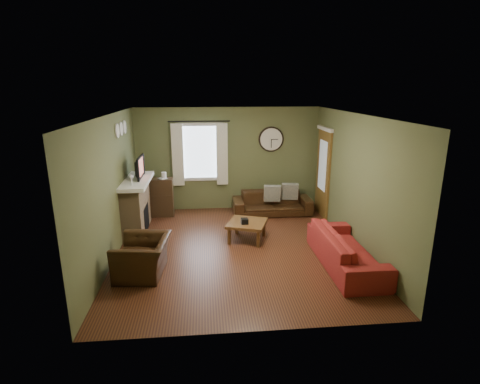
{
  "coord_description": "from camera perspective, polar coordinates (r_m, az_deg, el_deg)",
  "views": [
    {
      "loc": [
        -0.59,
        -6.77,
        3.09
      ],
      "look_at": [
        0.1,
        0.4,
        1.05
      ],
      "focal_mm": 28.0,
      "sensor_mm": 36.0,
      "label": 1
    }
  ],
  "objects": [
    {
      "name": "curtain_right",
      "position": [
        9.41,
        -2.75,
        5.75
      ],
      "size": [
        0.28,
        0.04,
        1.55
      ],
      "primitive_type": "cube",
      "color": "silver",
      "rests_on": "wall_back"
    },
    {
      "name": "sofa_red",
      "position": [
        6.96,
        15.86,
        -8.39
      ],
      "size": [
        0.83,
        2.12,
        0.62
      ],
      "primitive_type": "imported",
      "rotation": [
        0.0,
        0.0,
        1.57
      ],
      "color": "maroon",
      "rests_on": "floor"
    },
    {
      "name": "tv",
      "position": [
        8.38,
        -15.43,
        3.29
      ],
      "size": [
        0.08,
        0.6,
        0.35
      ],
      "primitive_type": "imported",
      "rotation": [
        0.0,
        0.0,
        1.57
      ],
      "color": "black",
      "rests_on": "mantel"
    },
    {
      "name": "wall_clock",
      "position": [
        9.56,
        4.78,
        8.01
      ],
      "size": [
        0.64,
        0.06,
        0.64
      ],
      "primitive_type": null,
      "color": "white",
      "rests_on": "wall_back"
    },
    {
      "name": "floor",
      "position": [
        7.47,
        -0.47,
        -8.64
      ],
      "size": [
        4.6,
        5.2,
        0.0
      ],
      "primitive_type": "cube",
      "color": "#492516",
      "rests_on": "ground"
    },
    {
      "name": "wall_back",
      "position": [
        9.56,
        -1.87,
        5.01
      ],
      "size": [
        4.6,
        0.0,
        2.6
      ],
      "primitive_type": "cube",
      "color": "#59623A",
      "rests_on": "ground"
    },
    {
      "name": "wall_left",
      "position": [
        7.21,
        -19.03,
        0.55
      ],
      "size": [
        0.0,
        5.2,
        2.6
      ],
      "primitive_type": "cube",
      "color": "#59623A",
      "rests_on": "ground"
    },
    {
      "name": "pillow_left",
      "position": [
        9.46,
        7.6,
        0.09
      ],
      "size": [
        0.43,
        0.19,
        0.41
      ],
      "primitive_type": "cube",
      "rotation": [
        0.0,
        0.0,
        -0.15
      ],
      "color": "gray",
      "rests_on": "sofa_brown"
    },
    {
      "name": "fireplace",
      "position": [
        8.45,
        -15.53,
        -2.27
      ],
      "size": [
        0.4,
        1.4,
        1.1
      ],
      "primitive_type": "cube",
      "color": "tan",
      "rests_on": "floor"
    },
    {
      "name": "coffee_table",
      "position": [
        7.8,
        1.09,
        -5.95
      ],
      "size": [
        0.95,
        0.95,
        0.4
      ],
      "primitive_type": null,
      "rotation": [
        0.0,
        0.0,
        -0.34
      ],
      "color": "#57371B",
      "rests_on": "floor"
    },
    {
      "name": "pillow_right",
      "position": [
        9.24,
        4.94,
        -0.21
      ],
      "size": [
        0.42,
        0.16,
        0.41
      ],
      "primitive_type": "cube",
      "rotation": [
        0.0,
        0.0,
        -0.09
      ],
      "color": "gray",
      "rests_on": "sofa_brown"
    },
    {
      "name": "firebox",
      "position": [
        8.5,
        -14.15,
        -3.85
      ],
      "size": [
        0.04,
        0.6,
        0.55
      ],
      "primitive_type": "cube",
      "color": "black",
      "rests_on": "fireplace"
    },
    {
      "name": "medallion_left",
      "position": [
        7.8,
        -18.2,
        8.85
      ],
      "size": [
        0.28,
        0.28,
        0.03
      ],
      "primitive_type": "cylinder",
      "color": "white",
      "rests_on": "wall_left"
    },
    {
      "name": "wine_glass_b",
      "position": [
        7.8,
        -16.13,
        1.76
      ],
      "size": [
        0.07,
        0.07,
        0.2
      ],
      "primitive_type": null,
      "color": "white",
      "rests_on": "mantel"
    },
    {
      "name": "tissue_box",
      "position": [
        7.63,
        0.68,
        -4.83
      ],
      "size": [
        0.15,
        0.15,
        0.11
      ],
      "primitive_type": "cube",
      "rotation": [
        0.0,
        0.0,
        0.07
      ],
      "color": "black",
      "rests_on": "coffee_table"
    },
    {
      "name": "tv_screen",
      "position": [
        8.36,
        -14.92,
        3.68
      ],
      "size": [
        0.02,
        0.62,
        0.36
      ],
      "primitive_type": "cube",
      "color": "#994C3F",
      "rests_on": "mantel"
    },
    {
      "name": "wall_right",
      "position": [
        7.58,
        17.11,
        1.43
      ],
      "size": [
        0.0,
        5.2,
        2.6
      ],
      "primitive_type": "cube",
      "color": "#59623A",
      "rests_on": "ground"
    },
    {
      "name": "book",
      "position": [
        9.15,
        -12.17,
        1.99
      ],
      "size": [
        0.27,
        0.28,
        0.02
      ],
      "primitive_type": "imported",
      "rotation": [
        0.0,
        0.0,
        0.64
      ],
      "color": "#57371B",
      "rests_on": "bookshelf"
    },
    {
      "name": "curtain_left",
      "position": [
        9.42,
        -9.48,
        5.57
      ],
      "size": [
        0.28,
        0.04,
        1.55
      ],
      "primitive_type": "cube",
      "color": "silver",
      "rests_on": "wall_back"
    },
    {
      "name": "curtain_rod",
      "position": [
        9.29,
        -6.27,
        10.66
      ],
      "size": [
        0.03,
        0.03,
        1.5
      ],
      "primitive_type": "cylinder",
      "color": "black",
      "rests_on": "wall_back"
    },
    {
      "name": "window_pane",
      "position": [
        9.49,
        -6.12,
        6.08
      ],
      "size": [
        1.0,
        0.02,
        1.3
      ],
      "primitive_type": null,
      "color": "silver",
      "rests_on": "wall_back"
    },
    {
      "name": "mantel",
      "position": [
        8.29,
        -15.63,
        1.61
      ],
      "size": [
        0.58,
        1.6,
        0.08
      ],
      "primitive_type": "cube",
      "color": "white",
      "rests_on": "fireplace"
    },
    {
      "name": "door",
      "position": [
        9.31,
        12.55,
        2.77
      ],
      "size": [
        0.05,
        0.9,
        2.1
      ],
      "primitive_type": "cube",
      "color": "brown",
      "rests_on": "floor"
    },
    {
      "name": "wall_front",
      "position": [
        4.58,
        2.39,
        -7.24
      ],
      "size": [
        4.6,
        0.0,
        2.6
      ],
      "primitive_type": "cube",
      "color": "#59623A",
      "rests_on": "ground"
    },
    {
      "name": "ceiling",
      "position": [
        6.81,
        -0.52,
        11.68
      ],
      "size": [
        4.6,
        5.2,
        0.0
      ],
      "primitive_type": "cube",
      "color": "white",
      "rests_on": "ground"
    },
    {
      "name": "medallion_mid",
      "position": [
        8.14,
        -17.68,
        9.16
      ],
      "size": [
        0.28,
        0.28,
        0.03
      ],
      "primitive_type": "cylinder",
      "color": "white",
      "rests_on": "wall_left"
    },
    {
      "name": "wine_glass_a",
      "position": [
        7.75,
        -16.2,
        1.74
      ],
      "size": [
        0.08,
        0.08,
        0.22
      ],
      "primitive_type": null,
      "color": "white",
      "rests_on": "mantel"
    },
    {
      "name": "armchair",
      "position": [
        6.62,
        -14.59,
        -9.54
      ],
      "size": [
        0.94,
        1.04,
        0.63
      ],
      "primitive_type": "imported",
      "rotation": [
        0.0,
        0.0,
        -1.67
      ],
      "color": "black",
      "rests_on": "floor"
    },
    {
      "name": "sofa_brown",
      "position": [
        9.38,
        4.9,
        -1.65
      ],
      "size": [
        1.93,
        0.76,
        0.56
      ],
      "primitive_type": "imported",
      "color": "black",
      "rests_on": "floor"
    },
    {
      "name": "medallion_right",
      "position": [
        8.48,
        -17.2,
        9.44
      ],
      "size": [
        0.28,
        0.28,
        0.03
      ],
      "primitive_type": "cylinder",
      "color": "white",
      "rests_on": "wall_left"
    },
    {
      "name": "bookshelf",
      "position": [
        9.38,
        -12.53,
        -0.8
      ],
      "size": [
        0.79,
        0.34,
        0.94
      ],
      "primitive_type": null,
      "color": "#332315",
      "rests_on": "floor"
    }
  ]
}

